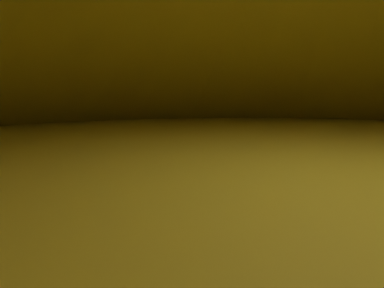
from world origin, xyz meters
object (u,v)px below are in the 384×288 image
Objects in this scene: umbrella_third at (131,87)px; cooler_box at (135,148)px; umbrella_second at (142,73)px; lounger_second_shoreside at (194,227)px; lounger_third_shoreside at (156,178)px; lounger_farthest_shoreside at (157,154)px; lounger_farthest_inland at (172,168)px; umbrella_farthest at (129,84)px.

umbrella_third is 4.46× the size of cooler_box.
umbrella_second is 9.77m from cooler_box.
cooler_box is at bearing 85.18° from lounger_second_shoreside.
lounger_farthest_shoreside is at bearing 69.66° from lounger_third_shoreside.
lounger_second_shoreside is 2.66× the size of cooler_box.
lounger_second_shoreside is at bearing 54.99° from umbrella_second.
umbrella_third is at bearing 90.32° from umbrella_second.
lounger_farthest_inland is 2.50× the size of cooler_box.
lounger_second_shoreside is 2.88m from umbrella_third.
lounger_farthest_shoreside is at bearing 49.48° from umbrella_farthest.
umbrella_second is at bearing -133.20° from lounger_second_shoreside.
lounger_second_shoreside reaches higher than lounger_third_shoreside.
lounger_farthest_inland is at bearing -88.78° from lounger_farthest_shoreside.
lounger_second_shoreside reaches higher than cooler_box.
cooler_box is at bearing 78.60° from lounger_third_shoreside.
cooler_box is (0.28, 6.52, -2.15)m from umbrella_third.
umbrella_farthest is at bearing 90.05° from lounger_second_shoreside.
lounger_second_shoreside is 1.17× the size of lounger_farthest_shoreside.
lounger_farthest_inland is (1.07, 2.18, -2.05)m from umbrella_third.
lounger_second_shoreside is at bearing -94.89° from lounger_farthest_shoreside.
cooler_box is at bearing 100.84° from lounger_farthest_shoreside.
cooler_box is (0.27, 9.51, -2.23)m from umbrella_second.
umbrella_third is 1.66× the size of lounger_third_shoreside.
lounger_farthest_shoreside is (0.85, 1.00, -2.16)m from umbrella_farthest.
lounger_third_shoreside is (0.50, 4.00, -2.08)m from umbrella_second.
umbrella_farthest is 2.14× the size of lounger_farthest_shoreside.
umbrella_third is 6.87m from cooler_box.
lounger_third_shoreside is at bearing -100.34° from lounger_farthest_shoreside.
lounger_second_shoreside is at bearing -81.76° from umbrella_farthest.
lounger_farthest_inland is at bearing -79.73° from cooler_box.
cooler_box is (-0.24, 5.51, -0.15)m from lounger_third_shoreside.
umbrella_second is 4.68× the size of cooler_box.
umbrella_farthest reaches higher than umbrella_second.
lounger_farthest_inland is (1.03, -1.05, -2.18)m from umbrella_farthest.
lounger_farthest_shoreside is at bearing 83.14° from umbrella_second.
umbrella_third is at bearing -90.59° from umbrella_farthest.
lounger_farthest_inland reaches higher than cooler_box.
umbrella_second is 1.87× the size of lounger_farthest_inland.
cooler_box is at bearing 87.52° from umbrella_third.
umbrella_third is (-0.78, 1.91, 2.01)m from lounger_second_shoreside.
umbrella_second is at bearing -111.07° from lounger_third_shoreside.
lounger_third_shoreside is at bearing -126.84° from lounger_farthest_inland.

